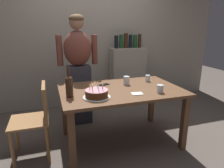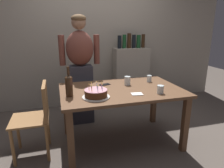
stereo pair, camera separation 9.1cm
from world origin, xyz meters
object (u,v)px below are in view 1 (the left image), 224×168
(water_glass_side, at_px, (160,89))
(dining_chair, at_px, (37,115))
(person_man_bearded, at_px, (79,69))
(water_glass_near, at_px, (126,80))
(wine_bottle, at_px, (69,85))
(water_glass_far, at_px, (148,78))
(cell_phone, at_px, (104,85))
(napkin_stack, at_px, (137,94))
(birthday_cake, at_px, (97,94))

(water_glass_side, distance_m, dining_chair, 1.46)
(person_man_bearded, relative_size, dining_chair, 1.90)
(water_glass_near, distance_m, water_glass_side, 0.50)
(person_man_bearded, bearing_deg, wine_bottle, 74.45)
(water_glass_near, bearing_deg, water_glass_far, 9.77)
(water_glass_side, distance_m, cell_phone, 0.75)
(napkin_stack, bearing_deg, birthday_cake, 177.23)
(birthday_cake, bearing_deg, person_man_bearded, 92.47)
(birthday_cake, bearing_deg, napkin_stack, -2.77)
(dining_chair, bearing_deg, person_man_bearded, 140.37)
(wine_bottle, relative_size, dining_chair, 0.38)
(person_man_bearded, bearing_deg, water_glass_side, 127.67)
(water_glass_near, xyz_separation_m, napkin_stack, (-0.03, -0.40, -0.05))
(wine_bottle, relative_size, cell_phone, 2.33)
(birthday_cake, bearing_deg, wine_bottle, 156.02)
(birthday_cake, xyz_separation_m, cell_phone, (0.21, 0.46, -0.04))
(water_glass_near, distance_m, person_man_bearded, 0.81)
(water_glass_side, xyz_separation_m, dining_chair, (-1.40, 0.30, -0.27))
(wine_bottle, bearing_deg, dining_chair, 162.61)
(water_glass_side, height_order, person_man_bearded, person_man_bearded)
(water_glass_near, bearing_deg, dining_chair, -173.16)
(water_glass_side, relative_size, dining_chair, 0.11)
(water_glass_far, height_order, person_man_bearded, person_man_bearded)
(water_glass_far, relative_size, dining_chair, 0.11)
(water_glass_near, bearing_deg, cell_phone, 164.69)
(napkin_stack, bearing_deg, dining_chair, 166.86)
(person_man_bearded, height_order, dining_chair, person_man_bearded)
(water_glass_side, relative_size, cell_phone, 0.66)
(water_glass_near, relative_size, dining_chair, 0.13)
(water_glass_side, height_order, napkin_stack, water_glass_side)
(napkin_stack, relative_size, person_man_bearded, 0.08)
(napkin_stack, xyz_separation_m, dining_chair, (-1.12, 0.26, -0.23))
(water_glass_far, height_order, dining_chair, dining_chair)
(person_man_bearded, bearing_deg, birthday_cake, 92.47)
(cell_phone, bearing_deg, person_man_bearded, 100.76)
(birthday_cake, xyz_separation_m, water_glass_side, (0.75, -0.06, 0.00))
(cell_phone, distance_m, napkin_stack, 0.55)
(water_glass_far, distance_m, water_glass_side, 0.51)
(dining_chair, bearing_deg, water_glass_far, 97.52)
(cell_phone, height_order, dining_chair, dining_chair)
(cell_phone, xyz_separation_m, person_man_bearded, (-0.25, 0.51, 0.13))
(wine_bottle, xyz_separation_m, person_man_bearded, (0.24, 0.85, 0.00))
(birthday_cake, distance_m, water_glass_far, 0.96)
(cell_phone, xyz_separation_m, dining_chair, (-0.86, -0.22, -0.23))
(water_glass_far, height_order, napkin_stack, water_glass_far)
(water_glass_near, xyz_separation_m, dining_chair, (-1.15, -0.14, -0.28))
(napkin_stack, height_order, person_man_bearded, person_man_bearded)
(water_glass_far, relative_size, wine_bottle, 0.28)
(napkin_stack, bearing_deg, wine_bottle, 169.00)
(water_glass_near, bearing_deg, water_glass_side, -60.20)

